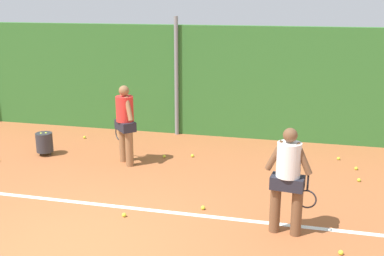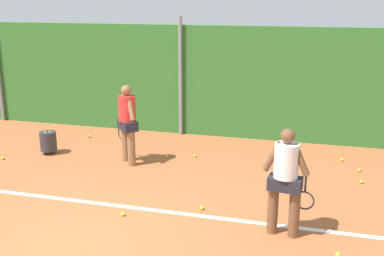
{
  "view_description": "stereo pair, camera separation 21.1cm",
  "coord_description": "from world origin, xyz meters",
  "px_view_note": "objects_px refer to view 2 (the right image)",
  "views": [
    {
      "loc": [
        3.02,
        -5.11,
        3.34
      ],
      "look_at": [
        1.23,
        2.29,
        1.19
      ],
      "focal_mm": 43.28,
      "sensor_mm": 36.0,
      "label": 1
    },
    {
      "loc": [
        3.22,
        -5.06,
        3.34
      ],
      "look_at": [
        1.23,
        2.29,
        1.19
      ],
      "focal_mm": 43.28,
      "sensor_mm": 36.0,
      "label": 2
    }
  ],
  "objects_px": {
    "tennis_ball_1": "(123,214)",
    "tennis_ball_8": "(338,255)",
    "player_midcourt": "(127,120)",
    "tennis_ball_2": "(195,156)",
    "tennis_ball_11": "(89,136)",
    "player_foreground_near": "(286,177)",
    "tennis_ball_0": "(359,170)",
    "ball_hopper": "(48,141)",
    "tennis_ball_5": "(202,208)",
    "tennis_ball_6": "(3,158)",
    "tennis_ball_10": "(167,156)",
    "tennis_ball_3": "(342,160)",
    "tennis_ball_4": "(361,182)"
  },
  "relations": [
    {
      "from": "tennis_ball_6",
      "to": "tennis_ball_11",
      "type": "bearing_deg",
      "value": 62.23
    },
    {
      "from": "tennis_ball_8",
      "to": "tennis_ball_0",
      "type": "bearing_deg",
      "value": 81.48
    },
    {
      "from": "player_midcourt",
      "to": "tennis_ball_0",
      "type": "relative_size",
      "value": 25.01
    },
    {
      "from": "tennis_ball_11",
      "to": "tennis_ball_1",
      "type": "bearing_deg",
      "value": -55.98
    },
    {
      "from": "player_midcourt",
      "to": "tennis_ball_6",
      "type": "xyz_separation_m",
      "value": [
        -2.68,
        -0.53,
        -0.89
      ]
    },
    {
      "from": "tennis_ball_6",
      "to": "ball_hopper",
      "type": "bearing_deg",
      "value": 39.58
    },
    {
      "from": "tennis_ball_4",
      "to": "tennis_ball_6",
      "type": "bearing_deg",
      "value": -175.2
    },
    {
      "from": "tennis_ball_5",
      "to": "tennis_ball_11",
      "type": "distance_m",
      "value": 4.87
    },
    {
      "from": "tennis_ball_1",
      "to": "tennis_ball_8",
      "type": "bearing_deg",
      "value": -6.38
    },
    {
      "from": "player_foreground_near",
      "to": "tennis_ball_1",
      "type": "xyz_separation_m",
      "value": [
        -2.49,
        -0.08,
        -0.86
      ]
    },
    {
      "from": "tennis_ball_1",
      "to": "tennis_ball_2",
      "type": "relative_size",
      "value": 1.0
    },
    {
      "from": "tennis_ball_2",
      "to": "tennis_ball_8",
      "type": "distance_m",
      "value": 4.44
    },
    {
      "from": "ball_hopper",
      "to": "tennis_ball_1",
      "type": "xyz_separation_m",
      "value": [
        2.8,
        -2.4,
        -0.26
      ]
    },
    {
      "from": "player_foreground_near",
      "to": "tennis_ball_11",
      "type": "bearing_deg",
      "value": 150.95
    },
    {
      "from": "tennis_ball_1",
      "to": "tennis_ball_6",
      "type": "height_order",
      "value": "same"
    },
    {
      "from": "player_midcourt",
      "to": "ball_hopper",
      "type": "bearing_deg",
      "value": 42.64
    },
    {
      "from": "player_foreground_near",
      "to": "player_midcourt",
      "type": "distance_m",
      "value": 4.03
    },
    {
      "from": "tennis_ball_0",
      "to": "tennis_ball_4",
      "type": "distance_m",
      "value": 0.64
    },
    {
      "from": "tennis_ball_0",
      "to": "tennis_ball_3",
      "type": "xyz_separation_m",
      "value": [
        -0.31,
        0.54,
        0.0
      ]
    },
    {
      "from": "player_midcourt",
      "to": "ball_hopper",
      "type": "relative_size",
      "value": 3.22
    },
    {
      "from": "player_midcourt",
      "to": "tennis_ball_2",
      "type": "bearing_deg",
      "value": -105.22
    },
    {
      "from": "tennis_ball_6",
      "to": "tennis_ball_8",
      "type": "relative_size",
      "value": 1.0
    },
    {
      "from": "tennis_ball_2",
      "to": "tennis_ball_6",
      "type": "bearing_deg",
      "value": -162.61
    },
    {
      "from": "tennis_ball_2",
      "to": "tennis_ball_5",
      "type": "height_order",
      "value": "same"
    },
    {
      "from": "ball_hopper",
      "to": "tennis_ball_11",
      "type": "relative_size",
      "value": 7.78
    },
    {
      "from": "tennis_ball_1",
      "to": "tennis_ball_8",
      "type": "relative_size",
      "value": 1.0
    },
    {
      "from": "player_foreground_near",
      "to": "tennis_ball_0",
      "type": "height_order",
      "value": "player_foreground_near"
    },
    {
      "from": "tennis_ball_10",
      "to": "player_midcourt",
      "type": "bearing_deg",
      "value": -141.88
    },
    {
      "from": "ball_hopper",
      "to": "tennis_ball_8",
      "type": "xyz_separation_m",
      "value": [
        6.06,
        -2.77,
        -0.26
      ]
    },
    {
      "from": "tennis_ball_1",
      "to": "tennis_ball_10",
      "type": "xyz_separation_m",
      "value": [
        -0.2,
        2.83,
        0.0
      ]
    },
    {
      "from": "tennis_ball_5",
      "to": "tennis_ball_10",
      "type": "relative_size",
      "value": 1.0
    },
    {
      "from": "tennis_ball_6",
      "to": "tennis_ball_10",
      "type": "xyz_separation_m",
      "value": [
        3.35,
        1.04,
        0.0
      ]
    },
    {
      "from": "player_foreground_near",
      "to": "tennis_ball_1",
      "type": "relative_size",
      "value": 24.3
    },
    {
      "from": "player_foreground_near",
      "to": "tennis_ball_10",
      "type": "distance_m",
      "value": 3.95
    },
    {
      "from": "tennis_ball_5",
      "to": "tennis_ball_4",
      "type": "bearing_deg",
      "value": 35.48
    },
    {
      "from": "player_midcourt",
      "to": "tennis_ball_8",
      "type": "height_order",
      "value": "player_midcourt"
    },
    {
      "from": "tennis_ball_1",
      "to": "tennis_ball_3",
      "type": "bearing_deg",
      "value": 45.98
    },
    {
      "from": "player_midcourt",
      "to": "ball_hopper",
      "type": "xyz_separation_m",
      "value": [
        -1.94,
        0.09,
        -0.63
      ]
    },
    {
      "from": "tennis_ball_8",
      "to": "tennis_ball_10",
      "type": "distance_m",
      "value": 4.71
    },
    {
      "from": "player_midcourt",
      "to": "tennis_ball_1",
      "type": "height_order",
      "value": "player_midcourt"
    },
    {
      "from": "tennis_ball_5",
      "to": "tennis_ball_8",
      "type": "xyz_separation_m",
      "value": [
        2.1,
        -0.91,
        0.0
      ]
    },
    {
      "from": "tennis_ball_0",
      "to": "tennis_ball_11",
      "type": "height_order",
      "value": "same"
    },
    {
      "from": "tennis_ball_1",
      "to": "tennis_ball_10",
      "type": "bearing_deg",
      "value": 94.05
    },
    {
      "from": "tennis_ball_4",
      "to": "tennis_ball_10",
      "type": "relative_size",
      "value": 1.0
    },
    {
      "from": "tennis_ball_5",
      "to": "tennis_ball_6",
      "type": "height_order",
      "value": "same"
    },
    {
      "from": "tennis_ball_8",
      "to": "tennis_ball_11",
      "type": "relative_size",
      "value": 1.0
    },
    {
      "from": "tennis_ball_0",
      "to": "tennis_ball_5",
      "type": "xyz_separation_m",
      "value": [
        -2.61,
        -2.49,
        0.0
      ]
    },
    {
      "from": "ball_hopper",
      "to": "tennis_ball_10",
      "type": "bearing_deg",
      "value": 9.38
    },
    {
      "from": "player_foreground_near",
      "to": "tennis_ball_6",
      "type": "xyz_separation_m",
      "value": [
        -6.04,
        1.71,
        -0.86
      ]
    },
    {
      "from": "player_midcourt",
      "to": "tennis_ball_10",
      "type": "bearing_deg",
      "value": -96.63
    }
  ]
}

